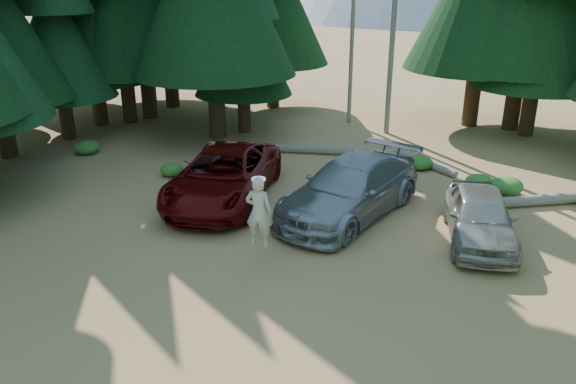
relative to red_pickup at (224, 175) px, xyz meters
name	(u,v)px	position (x,y,z in m)	size (l,w,h in m)	color
ground	(304,287)	(3.82, -4.87, -0.85)	(160.00, 160.00, 0.00)	olive
forest_belt_north	(370,129)	(3.82, 10.13, -0.85)	(36.00, 7.00, 22.00)	black
snag_back	(353,20)	(2.62, 11.13, 4.15)	(0.20, 0.20, 10.00)	slate
red_pickup	(224,175)	(0.00, 0.00, 0.00)	(2.83, 6.14, 1.71)	#570807
silver_minivan_center	(350,189)	(4.26, -0.25, 0.02)	(2.45, 6.02, 1.75)	#96999E
silver_minivan_right	(480,216)	(8.07, -1.18, -0.11)	(1.75, 4.35, 1.48)	#A8A495
frisbee_player	(259,212)	(2.38, -3.85, 0.58)	(0.70, 0.46, 1.91)	beige
log_left	(310,150)	(1.76, 5.63, -0.68)	(0.34, 0.34, 4.80)	slate
log_mid	(424,163)	(6.45, 5.13, -0.72)	(0.27, 0.27, 3.31)	slate
log_right	(567,198)	(11.11, 2.36, -0.67)	(0.36, 0.36, 5.67)	slate
shrub_far_left	(172,169)	(-2.71, 1.74, -0.61)	(0.87, 0.87, 0.48)	#336D20
shrub_left	(246,157)	(-0.44, 3.76, -0.60)	(0.93, 0.93, 0.51)	#336D20
shrub_center_left	(341,183)	(3.71, 1.65, -0.55)	(1.12, 1.12, 0.61)	#336D20
shrub_center_right	(420,163)	(6.30, 4.73, -0.59)	(0.96, 0.96, 0.53)	#336D20
shrub_right	(479,183)	(8.38, 2.94, -0.58)	(1.01, 1.01, 0.55)	#336D20
shrub_far_right	(507,186)	(9.26, 2.77, -0.55)	(1.10, 1.10, 0.61)	#336D20
shrub_edge_west	(87,147)	(-7.31, 3.37, -0.58)	(1.01, 1.01, 0.56)	#336D20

